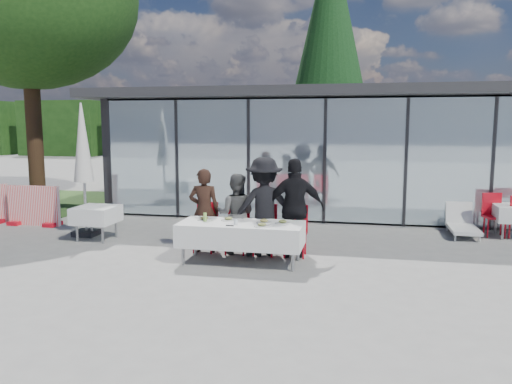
# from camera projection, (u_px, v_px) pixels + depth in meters

# --- Properties ---
(ground) EXTENTS (90.00, 90.00, 0.00)m
(ground) POSITION_uv_depth(u_px,v_px,m) (249.00, 266.00, 8.93)
(ground) COLOR gray
(ground) RESTS_ON ground
(pavilion) EXTENTS (14.80, 8.80, 3.44)m
(pavilion) POSITION_uv_depth(u_px,v_px,m) (365.00, 136.00, 16.14)
(pavilion) COLOR gray
(pavilion) RESTS_ON ground
(treeline) EXTENTS (62.50, 2.00, 4.40)m
(treeline) POSITION_uv_depth(u_px,v_px,m) (307.00, 129.00, 36.18)
(treeline) COLOR black
(treeline) RESTS_ON ground
(dining_table) EXTENTS (2.26, 0.96, 0.75)m
(dining_table) POSITION_uv_depth(u_px,v_px,m) (241.00, 234.00, 9.09)
(dining_table) COLOR silver
(dining_table) RESTS_ON ground
(diner_a) EXTENTS (0.68, 0.68, 1.67)m
(diner_a) POSITION_uv_depth(u_px,v_px,m) (204.00, 210.00, 9.86)
(diner_a) COLOR black
(diner_a) RESTS_ON ground
(diner_chair_a) EXTENTS (0.44, 0.44, 0.97)m
(diner_chair_a) POSITION_uv_depth(u_px,v_px,m) (206.00, 224.00, 10.01)
(diner_chair_a) COLOR red
(diner_chair_a) RESTS_ON ground
(diner_b) EXTENTS (0.80, 0.80, 1.58)m
(diner_b) POSITION_uv_depth(u_px,v_px,m) (236.00, 214.00, 9.73)
(diner_b) COLOR #515151
(diner_b) RESTS_ON ground
(diner_chair_b) EXTENTS (0.44, 0.44, 0.97)m
(diner_chair_b) POSITION_uv_depth(u_px,v_px,m) (238.00, 225.00, 9.87)
(diner_chair_b) COLOR red
(diner_chair_b) RESTS_ON ground
(diner_c) EXTENTS (1.57, 1.57, 1.91)m
(diner_c) POSITION_uv_depth(u_px,v_px,m) (264.00, 207.00, 9.59)
(diner_c) COLOR black
(diner_c) RESTS_ON ground
(diner_chair_c) EXTENTS (0.44, 0.44, 0.97)m
(diner_chair_c) POSITION_uv_depth(u_px,v_px,m) (265.00, 227.00, 9.76)
(diner_chair_c) COLOR red
(diner_chair_c) RESTS_ON ground
(diner_d) EXTENTS (1.31, 1.31, 1.89)m
(diner_d) POSITION_uv_depth(u_px,v_px,m) (295.00, 208.00, 9.47)
(diner_d) COLOR black
(diner_d) RESTS_ON ground
(diner_chair_d) EXTENTS (0.44, 0.44, 0.97)m
(diner_chair_d) POSITION_uv_depth(u_px,v_px,m) (296.00, 228.00, 9.63)
(diner_chair_d) COLOR red
(diner_chair_d) RESTS_ON ground
(plate_a) EXTENTS (0.28, 0.28, 0.07)m
(plate_a) POSITION_uv_depth(u_px,v_px,m) (204.00, 219.00, 9.31)
(plate_a) COLOR white
(plate_a) RESTS_ON dining_table
(plate_b) EXTENTS (0.28, 0.28, 0.07)m
(plate_b) POSITION_uv_depth(u_px,v_px,m) (229.00, 219.00, 9.27)
(plate_b) COLOR white
(plate_b) RESTS_ON dining_table
(plate_c) EXTENTS (0.28, 0.28, 0.07)m
(plate_c) POSITION_uv_depth(u_px,v_px,m) (264.00, 221.00, 9.06)
(plate_c) COLOR white
(plate_c) RESTS_ON dining_table
(plate_d) EXTENTS (0.28, 0.28, 0.07)m
(plate_d) POSITION_uv_depth(u_px,v_px,m) (283.00, 222.00, 8.98)
(plate_d) COLOR white
(plate_d) RESTS_ON dining_table
(plate_extra) EXTENTS (0.28, 0.28, 0.07)m
(plate_extra) POSITION_uv_depth(u_px,v_px,m) (262.00, 225.00, 8.71)
(plate_extra) COLOR white
(plate_extra) RESTS_ON dining_table
(juice_bottle) EXTENTS (0.06, 0.06, 0.16)m
(juice_bottle) POSITION_uv_depth(u_px,v_px,m) (205.00, 217.00, 9.16)
(juice_bottle) COLOR #80B24A
(juice_bottle) RESTS_ON dining_table
(drinking_glasses) EXTENTS (0.07, 0.07, 0.10)m
(drinking_glasses) POSITION_uv_depth(u_px,v_px,m) (236.00, 222.00, 8.90)
(drinking_glasses) COLOR silver
(drinking_glasses) RESTS_ON dining_table
(folded_eyeglasses) EXTENTS (0.14, 0.03, 0.01)m
(folded_eyeglasses) POSITION_uv_depth(u_px,v_px,m) (230.00, 226.00, 8.77)
(folded_eyeglasses) COLOR black
(folded_eyeglasses) RESTS_ON dining_table
(spare_table_left) EXTENTS (0.86, 0.86, 0.74)m
(spare_table_left) POSITION_uv_depth(u_px,v_px,m) (96.00, 215.00, 10.92)
(spare_table_left) COLOR silver
(spare_table_left) RESTS_ON ground
(spare_chair_a) EXTENTS (0.52, 0.52, 0.97)m
(spare_chair_a) POSITION_uv_depth(u_px,v_px,m) (493.00, 212.00, 11.32)
(spare_chair_a) COLOR red
(spare_chair_a) RESTS_ON ground
(market_umbrella) EXTENTS (0.50, 0.50, 3.00)m
(market_umbrella) POSITION_uv_depth(u_px,v_px,m) (83.00, 151.00, 11.15)
(market_umbrella) COLOR black
(market_umbrella) RESTS_ON ground
(lounger) EXTENTS (0.60, 1.33, 0.72)m
(lounger) POSITION_uv_depth(u_px,v_px,m) (462.00, 223.00, 11.48)
(lounger) COLOR silver
(lounger) RESTS_ON ground
(conifer_tree) EXTENTS (4.00, 4.00, 10.50)m
(conifer_tree) POSITION_uv_depth(u_px,v_px,m) (330.00, 40.00, 20.62)
(conifer_tree) COLOR #382316
(conifer_tree) RESTS_ON ground
(grass_patch) EXTENTS (5.00, 5.00, 0.02)m
(grass_patch) POSITION_uv_depth(u_px,v_px,m) (39.00, 201.00, 16.48)
(grass_patch) COLOR #385926
(grass_patch) RESTS_ON ground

